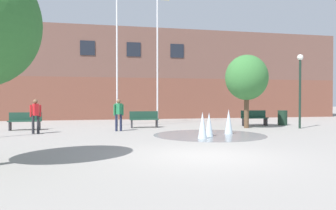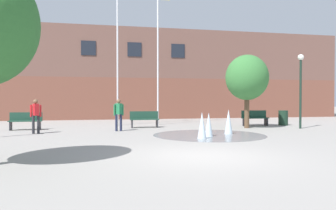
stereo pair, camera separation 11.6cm
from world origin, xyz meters
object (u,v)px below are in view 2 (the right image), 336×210
Objects in this scene: lamp_post_right_lane at (301,80)px; park_bench_near_trashcan at (144,119)px; street_tree_near_building at (247,78)px; adult_in_red at (119,112)px; trash_can at (283,118)px; flagpole_right at (158,51)px; park_bench_far_right at (255,118)px; park_bench_under_left_flagpole at (26,121)px; flagpole_left at (118,50)px; teen_by_trashcan at (36,113)px.

park_bench_near_trashcan is at bearing 164.05° from lamp_post_right_lane.
lamp_post_right_lane is 2.84m from street_tree_near_building.
trash_can is at bearing 60.31° from adult_in_red.
park_bench_far_right is at bearing -20.00° from flagpole_right.
park_bench_under_left_flagpole is 14.68m from lamp_post_right_lane.
adult_in_red is 0.39× the size of street_tree_near_building.
adult_in_red is (-8.16, -1.58, 0.45)m from park_bench_far_right.
adult_in_red is at bearing -126.60° from flagpole_right.
park_bench_far_right is 8.33m from adult_in_red.
street_tree_near_building is (11.67, -1.30, 2.29)m from park_bench_under_left_flagpole.
adult_in_red is 0.18× the size of flagpole_left.
street_tree_near_building reaches higher than park_bench_under_left_flagpole.
park_bench_far_right is at bearing 0.04° from park_bench_under_left_flagpole.
teen_by_trashcan is at bearing -171.99° from trash_can.
teen_by_trashcan is 1.77× the size of trash_can.
teen_by_trashcan is at bearing 179.06° from lamp_post_right_lane.
flagpole_right reaches higher than trash_can.
lamp_post_right_lane reaches higher than park_bench_far_right.
flagpole_left reaches higher than park_bench_under_left_flagpole.
park_bench_near_trashcan is 0.40× the size of lamp_post_right_lane.
adult_in_red is at bearing -169.02° from park_bench_far_right.
adult_in_red is at bearing -171.31° from trash_can.
flagpole_right is at bearing -85.70° from teen_by_trashcan.
flagpole_right is at bearing 58.93° from park_bench_near_trashcan.
teen_by_trashcan is (-3.81, -0.41, 0.00)m from adult_in_red.
adult_in_red is 3.83m from teen_by_trashcan.
park_bench_far_right is 1.01× the size of teen_by_trashcan.
lamp_post_right_lane is (7.04, -4.22, -1.94)m from flagpole_right.
teen_by_trashcan is 6.73m from flagpole_left.
trash_can is (7.34, -2.06, -4.10)m from flagpole_right.
adult_in_red is 10.13m from trash_can.
trash_can is (8.48, -0.17, -0.03)m from park_bench_near_trashcan.
teen_by_trashcan is (-5.34, -2.11, 0.45)m from park_bench_near_trashcan.
park_bench_under_left_flagpole is at bearing 179.82° from trash_can.
street_tree_near_building reaches higher than lamp_post_right_lane.
adult_in_red is 1.77× the size of trash_can.
flagpole_right is 2.14× the size of lamp_post_right_lane.
flagpole_left is at bearing -180.00° from flagpole_right.
park_bench_far_right is 3.44m from lamp_post_right_lane.
street_tree_near_building is (-2.98, -1.25, 2.32)m from trash_can.
adult_in_red and teen_by_trashcan have the same top height.
park_bench_near_trashcan reaches higher than trash_can.
park_bench_far_right is at bearing 178.25° from trash_can.
flagpole_right is 8.44m from lamp_post_right_lane.
flagpole_right reaches higher than park_bench_under_left_flagpole.
adult_in_red is at bearing -92.93° from flagpole_left.
flagpole_left is at bearing 138.69° from adult_in_red.
flagpole_right is at bearing 149.03° from lamp_post_right_lane.
flagpole_right is at bearing 142.79° from street_tree_near_building.
trash_can is at bearing -1.75° from park_bench_far_right.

